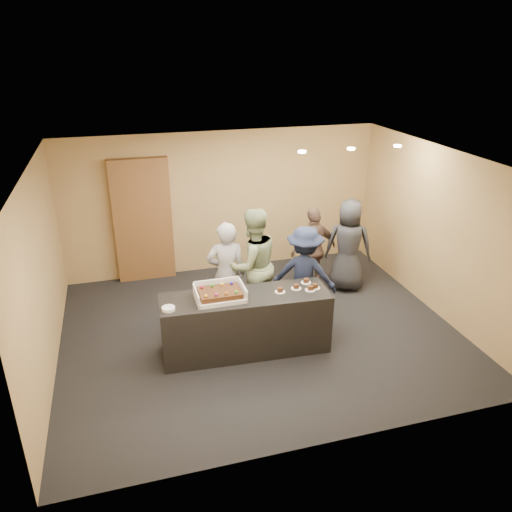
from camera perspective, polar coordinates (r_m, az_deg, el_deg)
The scene contains 17 objects.
room at distance 7.31m, azimuth 0.42°, elevation 0.51°, with size 6.04×6.00×2.70m.
serving_counter at distance 7.25m, azimuth -1.21°, elevation -7.68°, with size 2.40×0.70×0.90m, color black.
storage_cabinet at distance 9.38m, azimuth -12.81°, elevation 3.94°, with size 1.05×0.15×2.31m, color brown.
cake_box at distance 6.96m, azimuth -4.17°, elevation -4.49°, with size 0.68×0.47×0.20m.
sheet_cake at distance 6.91m, azimuth -4.15°, elevation -4.21°, with size 0.58×0.40×0.11m.
plate_stack at distance 6.76m, azimuth -9.98°, elevation -5.95°, with size 0.18×0.18×0.04m, color white.
slice_a at distance 7.12m, azimuth 2.76°, elevation -3.97°, with size 0.15×0.15×0.07m.
slice_b at distance 7.23m, azimuth 4.61°, elevation -3.57°, with size 0.15×0.15×0.07m.
slice_c at distance 7.21m, azimuth 6.22°, elevation -3.74°, with size 0.15×0.15×0.07m.
slice_d at distance 7.41m, azimuth 5.73°, elevation -2.90°, with size 0.15×0.15×0.07m.
slice_e at distance 7.27m, azimuth 6.76°, elevation -3.49°, with size 0.15×0.15×0.07m.
person_server_grey at distance 7.77m, azimuth -3.39°, elevation -2.08°, with size 0.62×0.41×1.71m, color #A09FA4.
person_sage_man at distance 7.87m, azimuth -0.40°, elevation -1.05°, with size 0.91×0.71×1.87m, color gray.
person_navy_man at distance 7.94m, azimuth 5.53°, elevation -2.06°, with size 1.02×0.59×1.58m, color #192038.
person_brown_extra at distance 8.93m, azimuth 6.56°, elevation 0.74°, with size 0.90×0.38×1.54m, color brown.
person_dark_suit at distance 9.02m, azimuth 10.51°, elevation 1.21°, with size 0.82×0.54×1.68m, color #292A2F.
ceiling_spotlights at distance 7.93m, azimuth 10.81°, elevation 11.95°, with size 1.72×0.12×0.03m.
Camera 1 is at (-1.89, -6.45, 4.22)m, focal length 35.00 mm.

